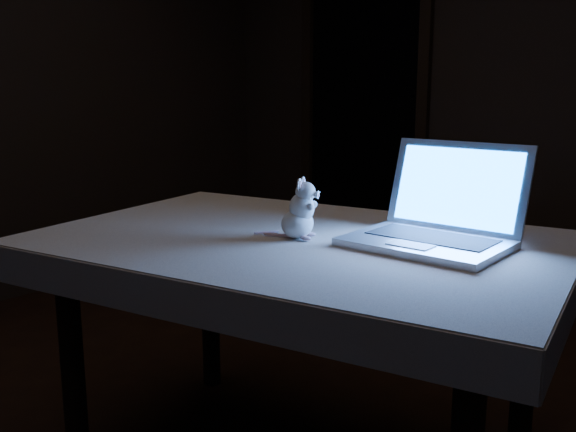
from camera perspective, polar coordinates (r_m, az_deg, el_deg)
The scene contains 6 objects.
back_wall at distance 4.27m, azimuth 19.59°, elevation 11.11°, with size 4.50×0.04×2.60m, color black.
doorway at distance 4.76m, azimuth 6.69°, elevation 8.84°, with size 1.06×0.36×2.13m, color black, non-canonical shape.
table at distance 2.16m, azimuth 0.98°, elevation -12.55°, with size 1.51×0.97×0.81m, color black, non-canonical shape.
tablecloth at distance 2.02m, azimuth 3.22°, elevation -3.54°, with size 1.62×1.08×0.11m, color beige, non-canonical shape.
laptop at distance 1.91m, azimuth 12.31°, elevation 1.74°, with size 0.45×0.40×0.31m, color silver, non-canonical shape.
plush_mouse at distance 1.99m, azimuth 0.85°, elevation 0.68°, with size 0.14×0.14×0.19m, color silver, non-canonical shape.
Camera 1 is at (1.43, -1.53, 1.29)m, focal length 40.00 mm.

